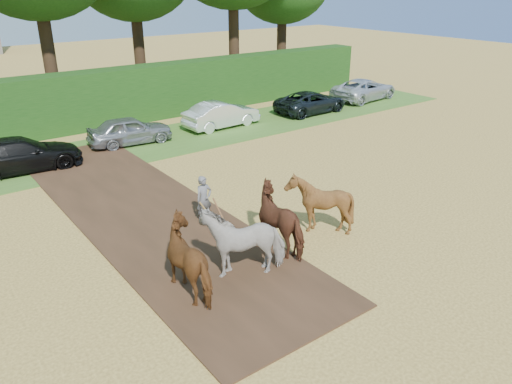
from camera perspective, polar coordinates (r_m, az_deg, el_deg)
name	(u,v)px	position (r m, az deg, el deg)	size (l,w,h in m)	color
ground	(216,334)	(11.82, -4.60, -15.91)	(120.00, 120.00, 0.00)	gold
earth_strip	(144,211)	(17.75, -12.72, -2.13)	(4.50, 17.00, 0.05)	#472D1C
grass_verge	(42,165)	(23.57, -23.27, 2.87)	(50.00, 5.00, 0.03)	#38601E
hedgerow	(11,111)	(27.44, -26.23, 8.30)	(46.00, 1.60, 3.00)	#14380F
plough_team	(262,227)	(14.19, 0.72, -4.07)	(6.21, 4.67, 1.90)	brown
parked_cars	(107,137)	(24.21, -16.66, 6.00)	(42.05, 3.41, 1.47)	#A4A5AA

